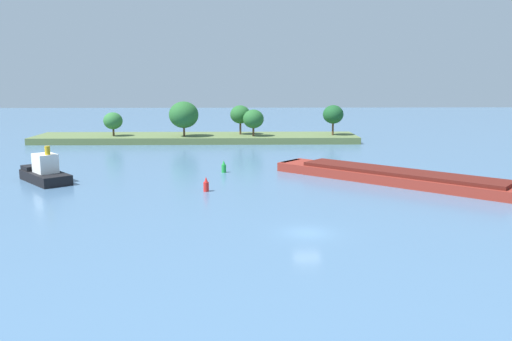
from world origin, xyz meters
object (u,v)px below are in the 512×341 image
channel_buoy_red (206,185)px  channel_buoy_green (224,167)px  tugboat (45,172)px  cargo_barge (416,179)px

channel_buoy_red → channel_buoy_green: same height
channel_buoy_red → channel_buoy_green: size_ratio=1.00×
tugboat → channel_buoy_red: bearing=-16.4°
tugboat → channel_buoy_green: size_ratio=5.17×
cargo_barge → channel_buoy_red: 28.10m
channel_buoy_red → tugboat: bearing=163.6°
channel_buoy_red → channel_buoy_green: (1.75, 13.51, 0.00)m
cargo_barge → channel_buoy_red: size_ratio=18.26×
cargo_barge → channel_buoy_green: 28.19m
tugboat → cargo_barge: (50.77, -3.66, -0.39)m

